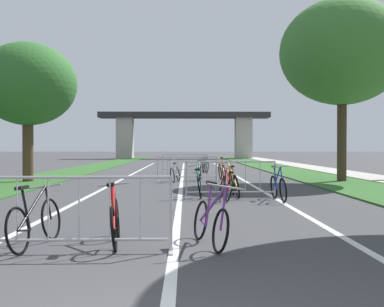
% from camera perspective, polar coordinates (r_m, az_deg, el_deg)
% --- Properties ---
extents(grass_verge_left, '(2.86, 69.24, 0.05)m').
position_cam_1_polar(grass_verge_left, '(32.20, -12.33, -1.78)').
color(grass_verge_left, '#2D5B26').
rests_on(grass_verge_left, ground).
extents(grass_verge_right, '(2.86, 69.24, 0.05)m').
position_cam_1_polar(grass_verge_right, '(32.14, 10.25, -1.78)').
color(grass_verge_right, '#2D5B26').
rests_on(grass_verge_right, ground).
extents(sidewalk_path_right, '(2.00, 69.24, 0.08)m').
position_cam_1_polar(sidewalk_path_right, '(32.69, 14.44, -1.72)').
color(sidewalk_path_right, '#ADA89E').
rests_on(sidewalk_path_right, ground).
extents(lane_stripe_center, '(0.14, 40.06, 0.01)m').
position_cam_1_polar(lane_stripe_center, '(23.26, -1.15, -2.78)').
color(lane_stripe_center, silver).
rests_on(lane_stripe_center, ground).
extents(lane_stripe_right_lane, '(0.14, 40.06, 0.01)m').
position_cam_1_polar(lane_stripe_right_lane, '(23.40, 5.42, -2.77)').
color(lane_stripe_right_lane, silver).
rests_on(lane_stripe_right_lane, ground).
extents(lane_stripe_left_lane, '(0.14, 40.06, 0.01)m').
position_cam_1_polar(lane_stripe_left_lane, '(23.43, -7.72, -2.76)').
color(lane_stripe_left_lane, silver).
rests_on(lane_stripe_left_lane, ground).
extents(overpass_bridge, '(21.00, 3.11, 5.73)m').
position_cam_1_polar(overpass_bridge, '(60.46, -0.91, 3.09)').
color(overpass_bridge, '#2D2D30').
rests_on(overpass_bridge, ground).
extents(tree_left_pine_far, '(3.95, 3.95, 5.68)m').
position_cam_1_polar(tree_left_pine_far, '(21.05, -18.68, 7.65)').
color(tree_left_pine_far, '#4C3823').
rests_on(tree_left_pine_far, ground).
extents(tree_right_oak_near, '(5.08, 5.08, 7.49)m').
position_cam_1_polar(tree_right_oak_near, '(21.23, 17.17, 11.24)').
color(tree_right_oak_near, '#3D2D1E').
rests_on(tree_right_oak_near, ground).
extents(crowd_barrier_nearest, '(2.56, 0.49, 1.05)m').
position_cam_1_polar(crowd_barrier_nearest, '(6.82, -13.08, -6.98)').
color(crowd_barrier_nearest, '#ADADB2').
rests_on(crowd_barrier_nearest, ground).
extents(crowd_barrier_second, '(2.57, 0.52, 1.05)m').
position_cam_1_polar(crowd_barrier_second, '(13.68, 4.55, -3.09)').
color(crowd_barrier_second, '#ADADB2').
rests_on(crowd_barrier_second, ground).
extents(crowd_barrier_third, '(2.56, 0.46, 1.05)m').
position_cam_1_polar(crowd_barrier_third, '(20.60, -0.58, -1.79)').
color(crowd_barrier_third, '#ADADB2').
rests_on(crowd_barrier_third, ground).
extents(crowd_barrier_fourth, '(2.57, 0.54, 1.05)m').
position_cam_1_polar(crowd_barrier_fourth, '(27.58, -0.85, -1.15)').
color(crowd_barrier_fourth, '#ADADB2').
rests_on(crowd_barrier_fourth, ground).
extents(bicycle_red_0, '(0.47, 1.73, 0.91)m').
position_cam_1_polar(bicycle_red_0, '(13.31, 4.01, -3.91)').
color(bicycle_red_0, black).
rests_on(bicycle_red_0, ground).
extents(bicycle_purple_1, '(0.73, 1.59, 0.95)m').
position_cam_1_polar(bicycle_purple_1, '(7.13, 2.17, -7.93)').
color(bicycle_purple_1, black).
rests_on(bicycle_purple_1, ground).
extents(bicycle_yellow_2, '(0.55, 1.73, 1.04)m').
position_cam_1_polar(bicycle_yellow_2, '(14.19, 4.91, -3.53)').
color(bicycle_yellow_2, black).
rests_on(bicycle_yellow_2, ground).
extents(bicycle_silver_3, '(0.51, 1.63, 0.87)m').
position_cam_1_polar(bicycle_silver_3, '(21.03, 0.91, -2.23)').
color(bicycle_silver_3, black).
rests_on(bicycle_silver_3, ground).
extents(bicycle_green_4, '(0.43, 1.72, 0.94)m').
position_cam_1_polar(bicycle_green_4, '(27.06, 1.57, -1.52)').
color(bicycle_green_4, black).
rests_on(bicycle_green_4, ground).
extents(bicycle_black_5, '(0.52, 1.71, 0.91)m').
position_cam_1_polar(bicycle_black_5, '(7.41, -17.89, -7.58)').
color(bicycle_black_5, black).
rests_on(bicycle_black_5, ground).
extents(bicycle_white_6, '(0.63, 1.59, 0.96)m').
position_cam_1_polar(bicycle_white_6, '(20.06, -2.00, -2.35)').
color(bicycle_white_6, black).
rests_on(bicycle_white_6, ground).
extents(bicycle_blue_7, '(0.46, 1.63, 0.97)m').
position_cam_1_polar(bicycle_blue_7, '(13.33, 10.05, -3.88)').
color(bicycle_blue_7, black).
rests_on(bicycle_blue_7, ground).
extents(bicycle_teal_8, '(0.53, 1.73, 0.96)m').
position_cam_1_polar(bicycle_teal_8, '(14.09, 0.87, -3.62)').
color(bicycle_teal_8, black).
rests_on(bicycle_teal_8, ground).
extents(bicycle_orange_9, '(0.48, 1.75, 1.01)m').
position_cam_1_polar(bicycle_orange_9, '(21.02, 3.52, -2.12)').
color(bicycle_orange_9, black).
rests_on(bicycle_orange_9, ground).
extents(bicycle_red_10, '(0.49, 1.70, 0.94)m').
position_cam_1_polar(bicycle_red_10, '(7.32, -9.00, -7.69)').
color(bicycle_red_10, black).
rests_on(bicycle_red_10, ground).
extents(bicycle_purple_11, '(0.73, 1.70, 0.99)m').
position_cam_1_polar(bicycle_purple_11, '(28.02, 1.25, -1.40)').
color(bicycle_purple_11, black).
rests_on(bicycle_purple_11, ground).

